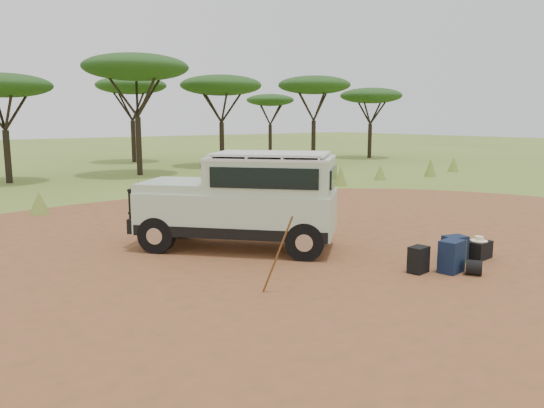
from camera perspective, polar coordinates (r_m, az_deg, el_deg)
ground at (r=10.69m, az=5.35°, el=-6.36°), size 140.00×140.00×0.00m
dirt_clearing at (r=10.69m, az=5.35°, el=-6.34°), size 23.00×23.00×0.01m
grass_fringe at (r=17.87m, az=-13.64°, el=1.06°), size 36.60×1.60×0.90m
acacia_treeline at (r=28.49m, az=-22.21°, el=12.62°), size 46.70×13.20×6.26m
safari_vehicle at (r=11.64m, az=-3.01°, el=0.16°), size 4.16×4.41×2.14m
walking_staff at (r=8.70m, az=0.60°, el=-5.49°), size 0.37×0.41×1.31m
backpack_black at (r=10.31m, az=15.47°, el=-5.80°), size 0.40×0.31×0.50m
backpack_navy at (r=10.50m, az=18.75°, el=-5.37°), size 0.52×0.40×0.62m
backpack_olive at (r=11.17m, az=19.24°, el=-4.90°), size 0.37×0.28×0.48m
duffel_navy at (r=11.45m, az=19.07°, el=-4.49°), size 0.51×0.43×0.50m
hard_case at (r=11.74m, az=21.32°, el=-4.61°), size 0.55×0.41×0.37m
stuff_sack at (r=10.51m, az=20.90°, el=-6.42°), size 0.38×0.38×0.28m
safari_hat at (r=11.69m, az=21.38°, el=-3.55°), size 0.34×0.34×0.10m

